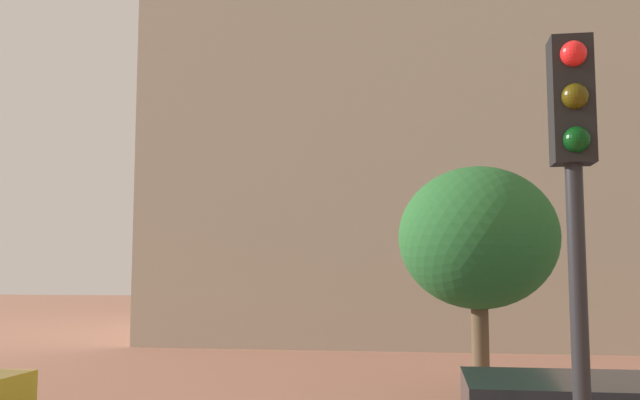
{
  "coord_description": "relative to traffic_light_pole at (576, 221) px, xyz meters",
  "views": [
    {
      "loc": [
        1.33,
        -0.93,
        2.71
      ],
      "look_at": [
        -0.37,
        10.69,
        3.9
      ],
      "focal_mm": 39.0,
      "sensor_mm": 36.0,
      "label": 1
    }
  ],
  "objects": [
    {
      "name": "traffic_light_pole",
      "position": [
        0.0,
        0.0,
        0.0
      ],
      "size": [
        0.28,
        0.34,
        4.35
      ],
      "color": "black",
      "rests_on": "ground_plane"
    },
    {
      "name": "tree_curb_far",
      "position": [
        0.12,
        10.04,
        0.32
      ],
      "size": [
        3.35,
        3.35,
        4.9
      ],
      "color": "brown",
      "rests_on": "ground_plane"
    },
    {
      "name": "landmark_building",
      "position": [
        0.51,
        26.22,
        7.86
      ],
      "size": [
        23.39,
        15.92,
        33.09
      ],
      "color": "#B2A893",
      "rests_on": "ground_plane"
    }
  ]
}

